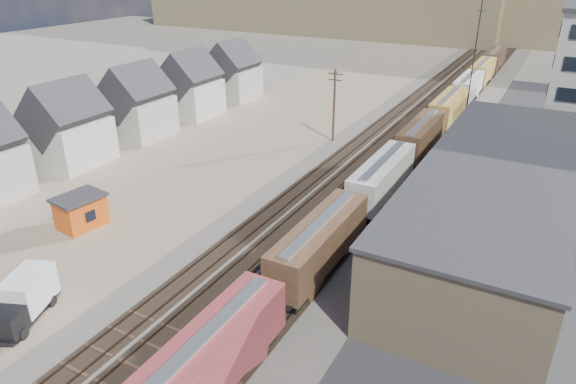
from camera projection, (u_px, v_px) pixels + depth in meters
The scene contains 12 objects.
ground at pixel (197, 340), 34.89m from camera, with size 300.00×300.00×0.00m, color #6B6356.
ballast_bed at pixel (408, 134), 74.77m from camera, with size 18.00×200.00×0.06m, color #4C4742.
dirt_yard at pixel (256, 133), 75.43m from camera, with size 24.00×180.00×0.03m, color #826B59.
asphalt_lot at pixel (574, 206), 53.31m from camera, with size 26.00×120.00×0.04m, color #232326.
rail_tracks at pixel (405, 133), 74.97m from camera, with size 11.40×200.00×0.24m.
freight_train at pixel (436, 120), 71.52m from camera, with size 3.00×119.74×4.46m.
warehouse at pixel (494, 197), 46.83m from camera, with size 12.40×40.40×7.25m.
utility_pole_north at pixel (334, 104), 69.84m from camera, with size 2.20×0.32×10.00m.
radio_mast at pixel (473, 63), 76.33m from camera, with size 1.20×0.16×18.00m.
townhouse_row at pixel (105, 117), 67.69m from camera, with size 8.15×68.16×10.47m.
box_truck at pixel (24, 299), 36.33m from camera, with size 4.20×6.35×3.19m.
maintenance_shed at pixel (81, 211), 48.73m from camera, with size 3.97×4.83×3.24m.
Camera 1 is at (18.52, -21.15, 23.81)m, focal length 32.00 mm.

